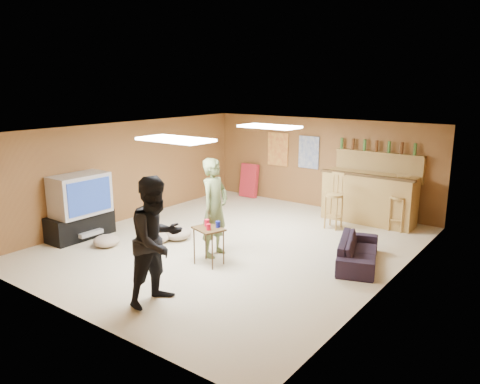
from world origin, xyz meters
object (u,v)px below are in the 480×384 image
Objects in this scene: bar_counter at (369,198)px; sofa at (358,251)px; tray_table at (209,246)px; tv_body at (80,194)px; person_olive at (215,208)px; person_black at (157,241)px.

bar_counter reaches higher than sofa.
tray_table is (-1.23, -4.00, -0.22)m from bar_counter.
person_olive is at bearing 17.59° from tv_body.
person_olive reaches higher than tv_body.
sofa is (2.24, 1.13, -0.66)m from person_olive.
sofa is at bearing -69.13° from person_olive.
tv_body is 3.41m from person_black.
tray_table is at bearing 108.18° from sofa.
sofa is (0.80, -2.46, -0.32)m from bar_counter.
person_olive is (2.71, 0.86, -0.02)m from tv_body.
tray_table is (0.21, -0.41, -0.56)m from person_olive.
person_black is at bearing -77.46° from tray_table.
person_black is at bearing 131.67° from sofa.
tray_table is (-0.33, 1.49, -0.59)m from person_black.
sofa is at bearing 37.17° from tray_table.
person_olive is 1.13× the size of sofa.
person_black is (0.54, -1.90, 0.03)m from person_olive.
tv_body reaches higher than bar_counter.
person_olive is at bearing -111.81° from bar_counter.
tv_body is at bearing 74.69° from person_black.
person_olive is 2.71× the size of tray_table.
tray_table is (-2.04, -1.54, 0.10)m from sofa.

